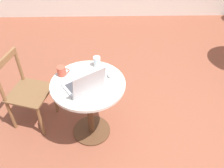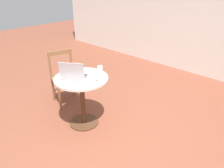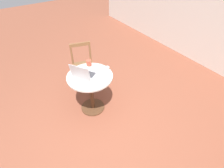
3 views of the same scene
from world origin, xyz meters
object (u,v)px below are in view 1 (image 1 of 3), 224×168
Objects in this scene: chair_near_left at (26,92)px; mouse at (110,74)px; laptop at (84,85)px; mug at (62,71)px; cafe_table_near at (89,96)px; drinking_glass at (97,61)px.

chair_near_left is 0.99m from mouse.
mug is at bearing 138.12° from laptop.
laptop is at bearing -105.23° from cafe_table_near.
drinking_glass reaches higher than mug.
cafe_table_near is 6.90× the size of drinking_glass.
cafe_table_near is at bearing -26.44° from mug.
mug is at bearing -157.35° from drinking_glass.
chair_near_left reaches higher than cafe_table_near.
mug is (-0.48, 0.02, 0.03)m from mouse.
cafe_table_near is 0.75m from chair_near_left.
chair_near_left is 7.03× the size of mug.
drinking_glass is (-0.13, 0.17, 0.04)m from mouse.
mouse is at bearing -2.81° from mug.
laptop reaches higher than cafe_table_near.
laptop is at bearing -141.54° from mouse.
mouse reaches higher than cafe_table_near.
laptop reaches higher than drinking_glass.
cafe_table_near is 1.70× the size of laptop.
cafe_table_near is 0.25m from laptop.
chair_near_left reaches higher than mouse.
drinking_glass is at bearing 4.70° from chair_near_left.
laptop is at bearing -41.88° from mug.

